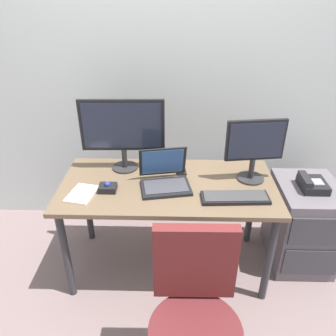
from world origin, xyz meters
TOP-DOWN VIEW (x-y plane):
  - ground_plane at (0.00, 0.00)m, footprint 8.00×8.00m
  - back_wall at (0.00, 0.70)m, footprint 6.00×0.10m
  - desk at (0.00, 0.00)m, footprint 1.41×0.69m
  - file_cabinet at (0.99, 0.11)m, footprint 0.42×0.53m
  - desk_phone at (0.98, 0.09)m, footprint 0.17×0.20m
  - office_chair at (0.15, -0.82)m, footprint 0.52×0.52m
  - monitor_main at (-0.31, 0.21)m, footprint 0.57×0.18m
  - monitor_side at (0.55, 0.08)m, footprint 0.38×0.18m
  - keyboard at (0.41, -0.17)m, footprint 0.42×0.16m
  - laptop at (-0.02, -0.01)m, footprint 0.36×0.33m
  - trackball_mouse at (-0.38, -0.09)m, footprint 0.11×0.09m
  - coffee_mug at (-0.05, 0.18)m, footprint 0.09×0.08m
  - paper_notepad at (-0.53, -0.14)m, footprint 0.19×0.23m
  - cell_phone at (0.09, 0.18)m, footprint 0.08×0.15m

SIDE VIEW (x-z plane):
  - ground_plane at x=0.00m, z-range 0.00..0.00m
  - file_cabinet at x=0.99m, z-range 0.00..0.64m
  - office_chair at x=0.15m, z-range -0.05..0.87m
  - desk at x=0.00m, z-range 0.28..0.99m
  - desk_phone at x=0.98m, z-range 0.63..0.72m
  - cell_phone at x=0.09m, z-range 0.72..0.73m
  - paper_notepad at x=-0.53m, z-range 0.72..0.73m
  - keyboard at x=0.41m, z-range 0.72..0.75m
  - trackball_mouse at x=-0.38m, z-range 0.71..0.77m
  - coffee_mug at x=-0.05m, z-range 0.72..0.82m
  - laptop at x=-0.02m, z-range 0.65..0.89m
  - monitor_side at x=0.55m, z-range 0.75..1.17m
  - monitor_main at x=-0.31m, z-range 0.76..1.27m
  - back_wall at x=0.00m, z-range 0.00..2.80m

